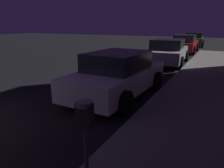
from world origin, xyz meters
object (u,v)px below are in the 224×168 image
object	(u,v)px
car_white	(118,75)
car_green	(194,39)
parking_meter	(85,127)
car_silver	(167,52)
car_red	(185,44)

from	to	relation	value
car_white	car_green	world-z (taller)	same
car_white	car_green	xyz separation A→B (m)	(-0.00, 18.60, -0.00)
parking_meter	car_silver	xyz separation A→B (m)	(-1.59, 10.79, -0.42)
car_green	car_silver	bearing A→B (deg)	-89.99
car_white	car_red	bearing A→B (deg)	89.99
parking_meter	car_green	distance (m)	22.79
car_white	car_red	xyz separation A→B (m)	(0.00, 12.62, 0.01)
car_silver	car_green	size ratio (longest dim) A/B	0.98
parking_meter	car_red	bearing A→B (deg)	95.41
car_red	car_white	bearing A→B (deg)	-90.01
car_silver	car_red	distance (m)	5.96
car_white	car_red	world-z (taller)	same
parking_meter	car_white	xyz separation A→B (m)	(-1.59, 4.13, -0.42)
parking_meter	car_silver	distance (m)	10.92
car_white	car_silver	xyz separation A→B (m)	(0.00, 6.66, 0.00)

